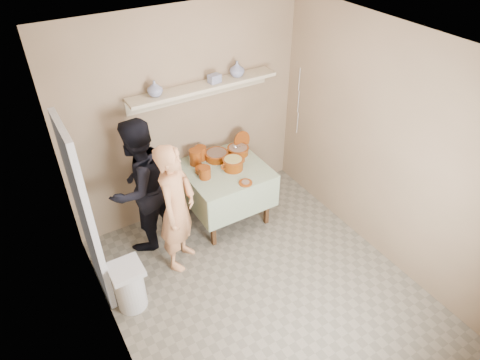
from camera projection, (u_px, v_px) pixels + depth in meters
ground at (264, 290)px, 4.63m from camera, size 3.50×3.50×0.00m
tile_panel at (85, 216)px, 4.09m from camera, size 0.06×0.70×2.00m
plate_stack_a at (195, 157)px, 5.18m from camera, size 0.15×0.15×0.20m
plate_stack_b at (201, 153)px, 5.28m from camera, size 0.15×0.15×0.17m
bowl_stack at (205, 173)px, 4.97m from camera, size 0.14×0.14×0.14m
empty_bowl at (203, 170)px, 5.10m from camera, size 0.18×0.18×0.05m
propped_lid at (242, 141)px, 5.46m from camera, size 0.26×0.10×0.25m
vase_right at (237, 69)px, 4.96m from camera, size 0.21×0.21×0.18m
vase_left at (155, 88)px, 4.53m from camera, size 0.23×0.23×0.17m
ceramic_box at (214, 79)px, 4.84m from camera, size 0.15×0.12×0.10m
person_cook at (177, 208)px, 4.54m from camera, size 0.66×0.66×1.55m
person_helper at (140, 187)px, 4.77m from camera, size 0.99×0.91×1.64m
room_shell at (270, 168)px, 3.68m from camera, size 3.04×3.54×2.62m
serving_table at (225, 176)px, 5.24m from camera, size 0.97×0.97×0.76m
cazuela_meat_a at (217, 155)px, 5.30m from camera, size 0.30×0.30×0.10m
cazuela_meat_b at (238, 150)px, 5.39m from camera, size 0.28×0.28×0.10m
ladle at (236, 147)px, 5.35m from camera, size 0.08×0.26×0.19m
cazuela_rice at (233, 163)px, 5.11m from camera, size 0.33×0.25×0.14m
front_plate at (246, 183)px, 4.91m from camera, size 0.16×0.16×0.03m
wall_shelf at (203, 88)px, 4.87m from camera, size 1.80×0.25×0.21m
trash_bin at (129, 286)px, 4.31m from camera, size 0.32×0.32×0.56m
electrical_cord at (298, 102)px, 5.53m from camera, size 0.01×0.05×0.90m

